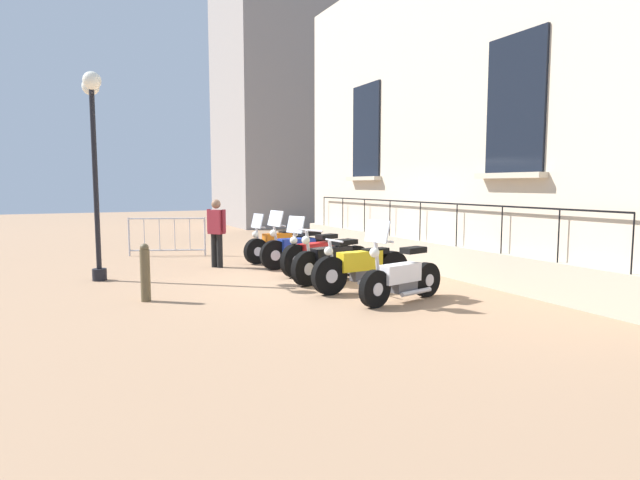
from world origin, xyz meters
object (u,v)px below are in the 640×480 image
bollard (145,272)px  pedestrian_standing (217,229)px  motorcycle_orange (278,246)px  motorcycle_black (332,260)px  motorcycle_blue (298,249)px  motorcycle_red (316,254)px  motorcycle_yellow (362,268)px  crowd_barrier (167,235)px  lamppost (94,139)px  motorcycle_white (401,278)px

bollard → pedestrian_standing: pedestrian_standing is taller
motorcycle_orange → motorcycle_black: 3.07m
motorcycle_blue → motorcycle_red: motorcycle_blue is taller
motorcycle_yellow → bollard: bearing=-11.4°
motorcycle_blue → pedestrian_standing: (1.70, -0.86, 0.45)m
crowd_barrier → motorcycle_blue: bearing=124.9°
motorcycle_yellow → crowd_barrier: (2.43, -6.46, 0.15)m
lamppost → crowd_barrier: lamppost is taller
motorcycle_black → lamppost: lamppost is taller
motorcycle_blue → crowd_barrier: 4.23m
motorcycle_white → crowd_barrier: bearing=-71.5°
motorcycle_blue → bollard: motorcycle_blue is taller
motorcycle_orange → motorcycle_red: bearing=93.1°
motorcycle_white → bollard: 4.25m
motorcycle_orange → motorcycle_blue: bearing=93.6°
motorcycle_blue → motorcycle_red: (-0.04, 0.93, -0.02)m
lamppost → motorcycle_orange: bearing=-167.5°
bollard → crowd_barrier: bearing=-102.6°
motorcycle_yellow → motorcycle_blue: bearing=-89.8°
motorcycle_blue → motorcycle_yellow: size_ratio=0.93×
motorcycle_yellow → bollard: 3.78m
motorcycle_black → motorcycle_yellow: (-0.09, 1.03, -0.01)m
motorcycle_white → motorcycle_yellow: bearing=-84.4°
bollard → motorcycle_yellow: bearing=168.6°
motorcycle_orange → motorcycle_black: size_ratio=0.98×
motorcycle_orange → pedestrian_standing: bearing=8.7°
motorcycle_red → motorcycle_white: 3.17m
motorcycle_blue → motorcycle_white: 4.11m
crowd_barrier → motorcycle_black: bearing=113.3°
motorcycle_orange → lamppost: (4.23, 0.93, 2.42)m
motorcycle_blue → motorcycle_black: size_ratio=0.98×
motorcycle_orange → motorcycle_red: motorcycle_red is taller
motorcycle_red → motorcycle_white: size_ratio=1.06×
motorcycle_orange → motorcycle_white: bearing=92.1°
motorcycle_yellow → lamppost: bearing=-36.3°
motorcycle_red → pedestrian_standing: bearing=-45.9°
motorcycle_white → crowd_barrier: motorcycle_white is taller
motorcycle_yellow → crowd_barrier: crowd_barrier is taller
motorcycle_blue → motorcycle_white: motorcycle_white is taller
motorcycle_black → motorcycle_white: size_ratio=1.08×
motorcycle_yellow → motorcycle_white: (-0.11, 1.12, -0.00)m
crowd_barrier → pedestrian_standing: bearing=105.3°
motorcycle_blue → pedestrian_standing: 1.96m
pedestrian_standing → motorcycle_white: bearing=110.1°
motorcycle_white → motorcycle_blue: bearing=-88.3°
motorcycle_red → motorcycle_black: 1.03m
motorcycle_blue → pedestrian_standing: bearing=-26.9°
motorcycle_orange → motorcycle_white: (-0.19, 5.22, 0.00)m
motorcycle_red → lamppost: size_ratio=0.48×
lamppost → pedestrian_standing: 3.31m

